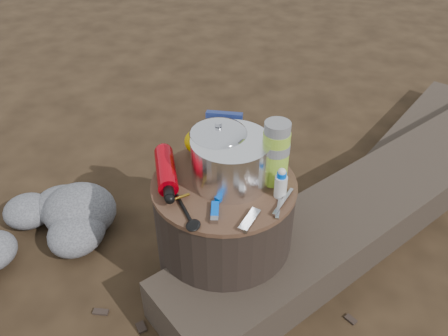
% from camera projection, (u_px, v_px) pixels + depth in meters
% --- Properties ---
extents(ground, '(60.00, 60.00, 0.00)m').
position_uv_depth(ground, '(224.00, 272.00, 1.69)').
color(ground, '#2E2114').
rests_on(ground, ground).
extents(stump, '(0.46, 0.46, 0.42)m').
position_uv_depth(stump, '(224.00, 231.00, 1.56)').
color(stump, black).
rests_on(stump, ground).
extents(rock_ring, '(0.43, 0.93, 0.18)m').
position_uv_depth(rock_ring, '(9.00, 267.00, 1.59)').
color(rock_ring, '#56565B').
rests_on(rock_ring, ground).
extents(log_main, '(1.56, 1.79, 0.17)m').
position_uv_depth(log_main, '(379.00, 201.00, 1.88)').
color(log_main, '#322921').
rests_on(log_main, ground).
extents(log_small, '(0.69, 1.14, 0.10)m').
position_uv_depth(log_small, '(416.00, 134.00, 2.37)').
color(log_small, '#322921').
rests_on(log_small, ground).
extents(foil_windscreen, '(0.25, 0.25, 0.15)m').
position_uv_depth(foil_windscreen, '(231.00, 160.00, 1.41)').
color(foil_windscreen, white).
rests_on(foil_windscreen, stump).
extents(camping_pot, '(0.18, 0.18, 0.18)m').
position_uv_depth(camping_pot, '(219.00, 149.00, 1.43)').
color(camping_pot, silver).
rests_on(camping_pot, stump).
extents(fuel_bottle, '(0.16, 0.26, 0.06)m').
position_uv_depth(fuel_bottle, '(166.00, 170.00, 1.44)').
color(fuel_bottle, '#A9000C').
rests_on(fuel_bottle, stump).
extents(thermos, '(0.08, 0.08, 0.21)m').
position_uv_depth(thermos, '(276.00, 153.00, 1.39)').
color(thermos, '#90BB31').
rests_on(thermos, stump).
extents(travel_mug, '(0.07, 0.07, 0.11)m').
position_uv_depth(travel_mug, '(261.00, 151.00, 1.48)').
color(travel_mug, black).
rests_on(travel_mug, stump).
extents(stuff_sack, '(0.14, 0.12, 0.10)m').
position_uv_depth(stuff_sack, '(205.00, 142.00, 1.54)').
color(stuff_sack, '#C59D00').
rests_on(stuff_sack, stump).
extents(food_pouch, '(0.12, 0.04, 0.15)m').
position_uv_depth(food_pouch, '(224.00, 134.00, 1.53)').
color(food_pouch, navy).
rests_on(food_pouch, stump).
extents(lighter, '(0.04, 0.09, 0.02)m').
position_uv_depth(lighter, '(215.00, 210.00, 1.32)').
color(lighter, blue).
rests_on(lighter, stump).
extents(multitool, '(0.05, 0.10, 0.01)m').
position_uv_depth(multitool, '(250.00, 220.00, 1.29)').
color(multitool, '#A5A5AA').
rests_on(multitool, stump).
extents(pot_grabber, '(0.05, 0.14, 0.01)m').
position_uv_depth(pot_grabber, '(279.00, 203.00, 1.35)').
color(pot_grabber, '#A5A5AA').
rests_on(pot_grabber, stump).
extents(spork, '(0.12, 0.15, 0.01)m').
position_uv_depth(spork, '(184.00, 209.00, 1.33)').
color(spork, black).
rests_on(spork, stump).
extents(squeeze_bottle, '(0.04, 0.04, 0.09)m').
position_uv_depth(squeeze_bottle, '(281.00, 184.00, 1.36)').
color(squeeze_bottle, silver).
rests_on(squeeze_bottle, stump).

